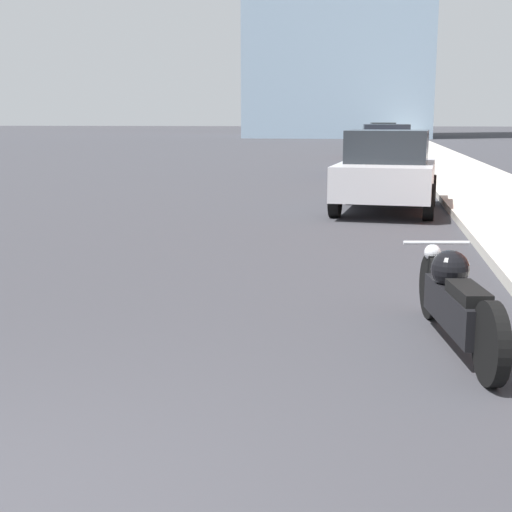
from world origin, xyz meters
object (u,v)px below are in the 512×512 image
(motorcycle, at_px, (456,301))
(parked_car_red, at_px, (379,142))
(parked_car_blue, at_px, (385,150))
(parked_car_silver, at_px, (387,171))
(parked_car_white, at_px, (382,133))
(parked_car_green, at_px, (383,135))

(motorcycle, relative_size, parked_car_red, 0.54)
(motorcycle, xyz_separation_m, parked_car_blue, (-0.38, 19.30, 0.48))
(parked_car_silver, bearing_deg, parked_car_blue, 94.79)
(parked_car_blue, distance_m, parked_car_white, 34.20)
(motorcycle, relative_size, parked_car_blue, 0.54)
(parked_car_blue, height_order, parked_car_white, parked_car_blue)
(motorcycle, height_order, parked_car_green, parked_car_green)
(parked_car_silver, height_order, parked_car_white, parked_car_silver)
(parked_car_red, height_order, parked_car_green, parked_car_green)
(parked_car_silver, height_order, parked_car_green, parked_car_green)
(motorcycle, height_order, parked_car_white, parked_car_white)
(motorcycle, xyz_separation_m, parked_car_green, (-0.27, 43.13, 0.45))
(parked_car_white, bearing_deg, motorcycle, -91.50)
(parked_car_silver, height_order, parked_car_red, parked_car_silver)
(parked_car_green, bearing_deg, motorcycle, -93.14)
(parked_car_green, bearing_deg, parked_car_silver, -93.83)
(motorcycle, height_order, parked_car_red, parked_car_red)
(parked_car_green, relative_size, parked_car_white, 0.96)
(parked_car_silver, bearing_deg, motorcycle, -81.84)
(parked_car_red, bearing_deg, parked_car_blue, -93.57)
(parked_car_green, xyz_separation_m, parked_car_white, (0.04, 10.37, -0.03))
(motorcycle, bearing_deg, parked_car_silver, 83.66)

